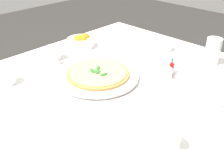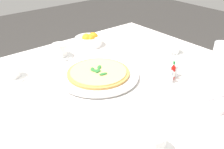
{
  "view_description": "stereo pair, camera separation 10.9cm",
  "coord_description": "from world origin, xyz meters",
  "px_view_note": "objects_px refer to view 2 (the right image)",
  "views": [
    {
      "loc": [
        0.72,
        0.62,
        1.29
      ],
      "look_at": [
        0.04,
        -0.05,
        0.76
      ],
      "focal_mm": 40.78,
      "sensor_mm": 36.0,
      "label": 1
    },
    {
      "loc": [
        0.64,
        0.69,
        1.29
      ],
      "look_at": [
        0.04,
        -0.05,
        0.76
      ],
      "focal_mm": 40.78,
      "sensor_mm": 36.0,
      "label": 2
    }
  ],
  "objects_px": {
    "coffee_cup_far_right": "(11,73)",
    "water_glass_near_right": "(220,57)",
    "pizza_plate": "(98,75)",
    "coffee_cup_left_edge": "(60,51)",
    "pepper_shaker": "(175,71)",
    "salt_shaker": "(170,77)",
    "coffee_cup_near_left": "(172,49)",
    "hot_sauce_bottle": "(173,72)",
    "coffee_cup_far_left": "(152,143)",
    "pizza": "(98,72)",
    "citrus_bowl": "(89,40)"
  },
  "relations": [
    {
      "from": "hot_sauce_bottle",
      "to": "salt_shaker",
      "type": "bearing_deg",
      "value": 19.65
    },
    {
      "from": "citrus_bowl",
      "to": "hot_sauce_bottle",
      "type": "distance_m",
      "value": 0.54
    },
    {
      "from": "pepper_shaker",
      "to": "pizza_plate",
      "type": "bearing_deg",
      "value": -37.13
    },
    {
      "from": "citrus_bowl",
      "to": "pepper_shaker",
      "type": "bearing_deg",
      "value": 99.37
    },
    {
      "from": "pizza_plate",
      "to": "salt_shaker",
      "type": "relative_size",
      "value": 6.2
    },
    {
      "from": "citrus_bowl",
      "to": "water_glass_near_right",
      "type": "bearing_deg",
      "value": 116.63
    },
    {
      "from": "coffee_cup_left_edge",
      "to": "salt_shaker",
      "type": "bearing_deg",
      "value": 114.45
    },
    {
      "from": "coffee_cup_far_left",
      "to": "coffee_cup_far_right",
      "type": "xyz_separation_m",
      "value": [
        0.16,
        -0.68,
        -0.0
      ]
    },
    {
      "from": "coffee_cup_far_right",
      "to": "coffee_cup_left_edge",
      "type": "distance_m",
      "value": 0.28
    },
    {
      "from": "coffee_cup_near_left",
      "to": "salt_shaker",
      "type": "xyz_separation_m",
      "value": [
        0.23,
        0.18,
        -0.0
      ]
    },
    {
      "from": "coffee_cup_near_left",
      "to": "pepper_shaker",
      "type": "xyz_separation_m",
      "value": [
        0.18,
        0.16,
        -0.0
      ]
    },
    {
      "from": "water_glass_near_right",
      "to": "citrus_bowl",
      "type": "height_order",
      "value": "water_glass_near_right"
    },
    {
      "from": "coffee_cup_near_left",
      "to": "hot_sauce_bottle",
      "type": "height_order",
      "value": "hot_sauce_bottle"
    },
    {
      "from": "pizza",
      "to": "citrus_bowl",
      "type": "bearing_deg",
      "value": -118.59
    },
    {
      "from": "coffee_cup_far_left",
      "to": "coffee_cup_near_left",
      "type": "relative_size",
      "value": 1.0
    },
    {
      "from": "coffee_cup_far_left",
      "to": "hot_sauce_bottle",
      "type": "relative_size",
      "value": 1.57
    },
    {
      "from": "pizza",
      "to": "hot_sauce_bottle",
      "type": "distance_m",
      "value": 0.32
    },
    {
      "from": "coffee_cup_far_right",
      "to": "hot_sauce_bottle",
      "type": "height_order",
      "value": "hot_sauce_bottle"
    },
    {
      "from": "citrus_bowl",
      "to": "hot_sauce_bottle",
      "type": "relative_size",
      "value": 1.81
    },
    {
      "from": "pizza",
      "to": "salt_shaker",
      "type": "distance_m",
      "value": 0.31
    },
    {
      "from": "coffee_cup_far_left",
      "to": "coffee_cup_far_right",
      "type": "height_order",
      "value": "coffee_cup_far_left"
    },
    {
      "from": "coffee_cup_far_right",
      "to": "salt_shaker",
      "type": "xyz_separation_m",
      "value": [
        -0.5,
        0.46,
        0.0
      ]
    },
    {
      "from": "pizza_plate",
      "to": "coffee_cup_left_edge",
      "type": "height_order",
      "value": "coffee_cup_left_edge"
    },
    {
      "from": "water_glass_near_right",
      "to": "pepper_shaker",
      "type": "xyz_separation_m",
      "value": [
        0.22,
        -0.08,
        -0.03
      ]
    },
    {
      "from": "citrus_bowl",
      "to": "pepper_shaker",
      "type": "xyz_separation_m",
      "value": [
        -0.09,
        0.53,
        -0.0
      ]
    },
    {
      "from": "pizza_plate",
      "to": "water_glass_near_right",
      "type": "xyz_separation_m",
      "value": [
        -0.48,
        0.28,
        0.05
      ]
    },
    {
      "from": "salt_shaker",
      "to": "pepper_shaker",
      "type": "height_order",
      "value": "same"
    },
    {
      "from": "pizza_plate",
      "to": "coffee_cup_far_right",
      "type": "distance_m",
      "value": 0.38
    },
    {
      "from": "coffee_cup_near_left",
      "to": "coffee_cup_left_edge",
      "type": "xyz_separation_m",
      "value": [
        0.47,
        -0.33,
        0.01
      ]
    },
    {
      "from": "coffee_cup_far_right",
      "to": "citrus_bowl",
      "type": "xyz_separation_m",
      "value": [
        -0.47,
        -0.09,
        0.0
      ]
    },
    {
      "from": "water_glass_near_right",
      "to": "hot_sauce_bottle",
      "type": "distance_m",
      "value": 0.26
    },
    {
      "from": "coffee_cup_far_right",
      "to": "pepper_shaker",
      "type": "relative_size",
      "value": 2.34
    },
    {
      "from": "coffee_cup_near_left",
      "to": "salt_shaker",
      "type": "height_order",
      "value": "coffee_cup_near_left"
    },
    {
      "from": "pepper_shaker",
      "to": "salt_shaker",
      "type": "bearing_deg",
      "value": 19.65
    },
    {
      "from": "pizza_plate",
      "to": "coffee_cup_near_left",
      "type": "height_order",
      "value": "coffee_cup_near_left"
    },
    {
      "from": "pizza",
      "to": "coffee_cup_far_left",
      "type": "bearing_deg",
      "value": 72.64
    },
    {
      "from": "coffee_cup_far_left",
      "to": "salt_shaker",
      "type": "relative_size",
      "value": 2.31
    },
    {
      "from": "water_glass_near_right",
      "to": "pepper_shaker",
      "type": "distance_m",
      "value": 0.23
    },
    {
      "from": "coffee_cup_far_right",
      "to": "salt_shaker",
      "type": "distance_m",
      "value": 0.68
    },
    {
      "from": "coffee_cup_far_right",
      "to": "hot_sauce_bottle",
      "type": "bearing_deg",
      "value": 139.91
    },
    {
      "from": "coffee_cup_near_left",
      "to": "salt_shaker",
      "type": "distance_m",
      "value": 0.3
    },
    {
      "from": "coffee_cup_far_right",
      "to": "water_glass_near_right",
      "type": "bearing_deg",
      "value": 146.41
    },
    {
      "from": "pepper_shaker",
      "to": "coffee_cup_left_edge",
      "type": "bearing_deg",
      "value": -59.62
    },
    {
      "from": "pizza_plate",
      "to": "pepper_shaker",
      "type": "xyz_separation_m",
      "value": [
        -0.27,
        0.2,
        0.01
      ]
    },
    {
      "from": "coffee_cup_far_right",
      "to": "pizza",
      "type": "bearing_deg",
      "value": 141.19
    },
    {
      "from": "coffee_cup_far_left",
      "to": "coffee_cup_near_left",
      "type": "xyz_separation_m",
      "value": [
        -0.58,
        -0.4,
        -0.0
      ]
    },
    {
      "from": "pizza",
      "to": "coffee_cup_left_edge",
      "type": "distance_m",
      "value": 0.29
    },
    {
      "from": "hot_sauce_bottle",
      "to": "salt_shaker",
      "type": "distance_m",
      "value": 0.03
    },
    {
      "from": "coffee_cup_near_left",
      "to": "citrus_bowl",
      "type": "relative_size",
      "value": 0.87
    },
    {
      "from": "coffee_cup_far_right",
      "to": "coffee_cup_near_left",
      "type": "distance_m",
      "value": 0.79
    }
  ]
}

